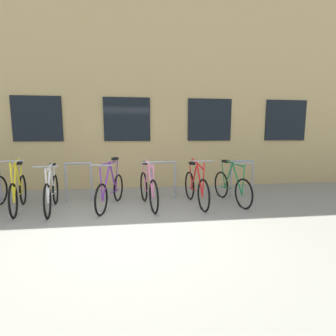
{
  "coord_description": "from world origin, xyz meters",
  "views": [
    {
      "loc": [
        0.25,
        -4.02,
        1.6
      ],
      "look_at": [
        0.97,
        1.6,
        0.79
      ],
      "focal_mm": 26.5,
      "sensor_mm": 36.0,
      "label": 1
    }
  ],
  "objects_px": {
    "bicycle_pink": "(148,189)",
    "bicycle_yellow": "(18,192)",
    "bicycle_white": "(52,192)",
    "bicycle_green": "(231,187)",
    "bicycle_red": "(196,188)",
    "bicycle_purple": "(111,190)"
  },
  "relations": [
    {
      "from": "bicycle_purple",
      "to": "bicycle_green",
      "type": "xyz_separation_m",
      "value": [
        2.74,
        0.02,
        -0.0
      ]
    },
    {
      "from": "bicycle_yellow",
      "to": "bicycle_green",
      "type": "bearing_deg",
      "value": 0.0
    },
    {
      "from": "bicycle_pink",
      "to": "bicycle_red",
      "type": "bearing_deg",
      "value": -0.08
    },
    {
      "from": "bicycle_purple",
      "to": "bicycle_green",
      "type": "distance_m",
      "value": 2.74
    },
    {
      "from": "bicycle_purple",
      "to": "bicycle_white",
      "type": "bearing_deg",
      "value": -176.84
    },
    {
      "from": "bicycle_yellow",
      "to": "bicycle_red",
      "type": "relative_size",
      "value": 0.99
    },
    {
      "from": "bicycle_pink",
      "to": "bicycle_green",
      "type": "bearing_deg",
      "value": 2.01
    },
    {
      "from": "bicycle_green",
      "to": "bicycle_pink",
      "type": "relative_size",
      "value": 0.98
    },
    {
      "from": "bicycle_green",
      "to": "bicycle_white",
      "type": "xyz_separation_m",
      "value": [
        -3.94,
        -0.08,
        0.01
      ]
    },
    {
      "from": "bicycle_purple",
      "to": "bicycle_yellow",
      "type": "distance_m",
      "value": 1.89
    },
    {
      "from": "bicycle_green",
      "to": "bicycle_purple",
      "type": "bearing_deg",
      "value": -179.65
    },
    {
      "from": "bicycle_green",
      "to": "bicycle_red",
      "type": "height_order",
      "value": "bicycle_red"
    },
    {
      "from": "bicycle_green",
      "to": "bicycle_pink",
      "type": "distance_m",
      "value": 1.93
    },
    {
      "from": "bicycle_white",
      "to": "bicycle_pink",
      "type": "distance_m",
      "value": 2.01
    },
    {
      "from": "bicycle_green",
      "to": "bicycle_red",
      "type": "relative_size",
      "value": 0.98
    },
    {
      "from": "bicycle_pink",
      "to": "bicycle_purple",
      "type": "bearing_deg",
      "value": 176.44
    },
    {
      "from": "bicycle_yellow",
      "to": "bicycle_green",
      "type": "xyz_separation_m",
      "value": [
        4.62,
        0.0,
        -0.01
      ]
    },
    {
      "from": "bicycle_pink",
      "to": "bicycle_yellow",
      "type": "bearing_deg",
      "value": 178.57
    },
    {
      "from": "bicycle_purple",
      "to": "bicycle_red",
      "type": "relative_size",
      "value": 1.01
    },
    {
      "from": "bicycle_yellow",
      "to": "bicycle_white",
      "type": "distance_m",
      "value": 0.69
    },
    {
      "from": "bicycle_purple",
      "to": "bicycle_yellow",
      "type": "relative_size",
      "value": 1.02
    },
    {
      "from": "bicycle_white",
      "to": "bicycle_pink",
      "type": "height_order",
      "value": "bicycle_pink"
    }
  ]
}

